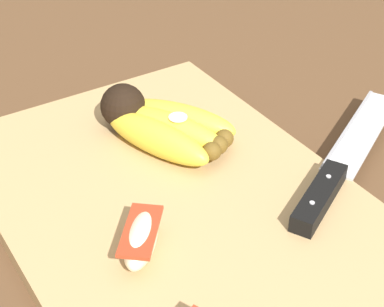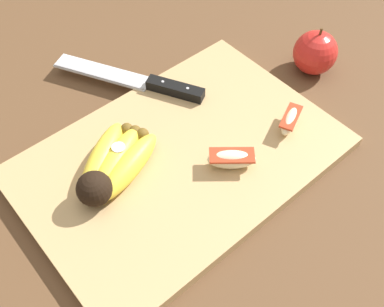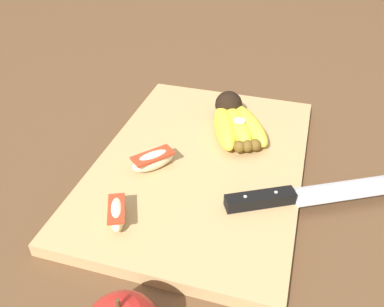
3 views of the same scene
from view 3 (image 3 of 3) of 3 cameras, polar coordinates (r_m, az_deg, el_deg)
ground_plane at (r=0.67m, az=0.81°, el=-3.06°), size 6.00×6.00×0.00m
cutting_board at (r=0.67m, az=1.42°, el=-1.53°), size 0.47×0.32×0.02m
banana_bunch at (r=0.73m, az=6.04°, el=4.34°), size 0.16×0.13×0.05m
chefs_knife at (r=0.61m, az=13.69°, el=-5.72°), size 0.16×0.26×0.02m
apple_wedge_near at (r=0.56m, az=-10.36°, el=-8.14°), size 0.06×0.04×0.03m
apple_wedge_middle at (r=0.64m, az=-5.39°, el=-0.92°), size 0.07×0.07×0.03m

